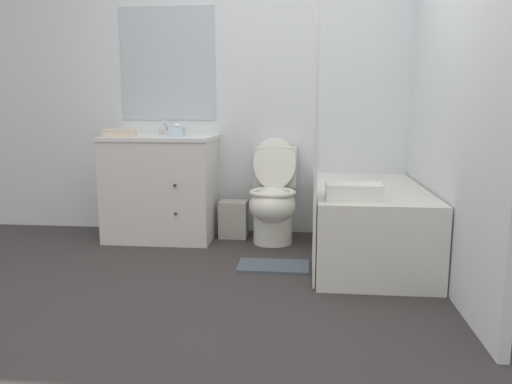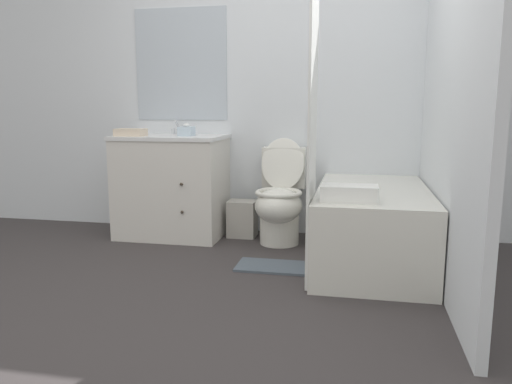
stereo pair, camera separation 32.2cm
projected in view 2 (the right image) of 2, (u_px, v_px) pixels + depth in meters
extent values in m
plane|color=#383333|center=(218.00, 305.00, 2.73)|extent=(14.00, 14.00, 0.00)
cube|color=silver|center=(272.00, 85.00, 4.15)|extent=(8.00, 0.05, 2.50)
cube|color=#B2BCC6|center=(181.00, 65.00, 4.24)|extent=(0.81, 0.01, 0.93)
cube|color=silver|center=(446.00, 77.00, 3.08)|extent=(0.05, 2.66, 2.50)
cube|color=silver|center=(172.00, 188.00, 4.14)|extent=(0.85, 0.58, 0.81)
cube|color=white|center=(171.00, 137.00, 4.07)|extent=(0.87, 0.60, 0.03)
cylinder|color=silver|center=(171.00, 142.00, 4.08)|extent=(0.32, 0.32, 0.10)
sphere|color=#382D23|center=(181.00, 184.00, 3.80)|extent=(0.02, 0.02, 0.02)
sphere|color=#382D23|center=(182.00, 212.00, 3.84)|extent=(0.02, 0.02, 0.02)
cylinder|color=silver|center=(179.00, 132.00, 4.26)|extent=(0.04, 0.04, 0.04)
cylinder|color=silver|center=(177.00, 125.00, 4.21)|extent=(0.02, 0.11, 0.09)
cylinder|color=silver|center=(173.00, 131.00, 4.27)|extent=(0.03, 0.03, 0.04)
cylinder|color=silver|center=(185.00, 132.00, 4.25)|extent=(0.03, 0.03, 0.04)
cylinder|color=silver|center=(279.00, 229.00, 3.94)|extent=(0.31, 0.31, 0.23)
ellipsoid|color=silver|center=(279.00, 205.00, 3.85)|extent=(0.36, 0.44, 0.27)
torus|color=silver|center=(279.00, 193.00, 3.83)|extent=(0.36, 0.36, 0.04)
cube|color=silver|center=(285.00, 167.00, 4.10)|extent=(0.35, 0.18, 0.33)
ellipsoid|color=silver|center=(283.00, 164.00, 3.99)|extent=(0.34, 0.13, 0.41)
cube|color=silver|center=(372.00, 226.00, 3.44)|extent=(0.74, 1.42, 0.52)
cube|color=#A5A7A2|center=(373.00, 189.00, 3.40)|extent=(0.62, 1.30, 0.01)
cube|color=white|center=(312.00, 122.00, 2.97)|extent=(0.02, 0.45, 1.94)
cube|color=#B7B2A8|center=(242.00, 219.00, 4.14)|extent=(0.23, 0.19, 0.30)
cube|color=silver|center=(186.00, 131.00, 3.99)|extent=(0.11, 0.12, 0.07)
ellipsoid|color=white|center=(186.00, 125.00, 3.98)|extent=(0.05, 0.04, 0.03)
cube|color=beige|center=(131.00, 132.00, 3.97)|extent=(0.23, 0.15, 0.06)
cube|color=white|center=(349.00, 193.00, 2.93)|extent=(0.33, 0.19, 0.10)
cube|color=#4C5660|center=(272.00, 266.00, 3.36)|extent=(0.48, 0.28, 0.02)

